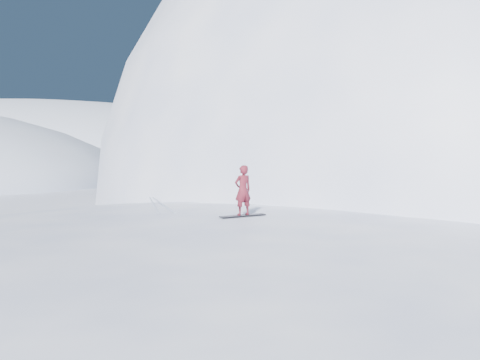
# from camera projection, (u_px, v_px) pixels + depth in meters

# --- Properties ---
(ground) EXTENTS (400.00, 400.00, 0.00)m
(ground) POSITION_uv_depth(u_px,v_px,m) (200.00, 307.00, 13.39)
(ground) COLOR white
(ground) RESTS_ON ground
(near_ridge) EXTENTS (36.00, 28.00, 4.80)m
(near_ridge) POSITION_uv_depth(u_px,v_px,m) (228.00, 278.00, 16.47)
(near_ridge) COLOR white
(near_ridge) RESTS_ON ground
(summit_peak) EXTENTS (60.00, 56.00, 56.00)m
(summit_peak) POSITION_uv_depth(u_px,v_px,m) (447.00, 205.00, 41.28)
(summit_peak) COLOR white
(summit_peak) RESTS_ON ground
(peak_shoulder) EXTENTS (28.00, 24.00, 18.00)m
(peak_shoulder) POSITION_uv_depth(u_px,v_px,m) (335.00, 215.00, 34.20)
(peak_shoulder) COLOR white
(peak_shoulder) RESTS_ON ground
(far_ridge_c) EXTENTS (140.00, 90.00, 36.00)m
(far_ridge_c) POSITION_uv_depth(u_px,v_px,m) (39.00, 173.00, 119.06)
(far_ridge_c) COLOR white
(far_ridge_c) RESTS_ON ground
(wind_bumps) EXTENTS (16.00, 14.40, 1.00)m
(wind_bumps) POSITION_uv_depth(u_px,v_px,m) (183.00, 287.00, 15.45)
(wind_bumps) COLOR white
(wind_bumps) RESTS_ON ground
(snowboard) EXTENTS (1.57, 0.93, 0.03)m
(snowboard) POSITION_uv_depth(u_px,v_px,m) (243.00, 215.00, 14.96)
(snowboard) COLOR black
(snowboard) RESTS_ON near_ridge
(snowboarder) EXTENTS (0.69, 0.59, 1.60)m
(snowboarder) POSITION_uv_depth(u_px,v_px,m) (243.00, 190.00, 14.92)
(snowboarder) COLOR maroon
(snowboarder) RESTS_ON snowboard
(board_tracks) EXTENTS (1.48, 5.94, 0.04)m
(board_tracks) POSITION_uv_depth(u_px,v_px,m) (158.00, 204.00, 18.51)
(board_tracks) COLOR silver
(board_tracks) RESTS_ON ground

